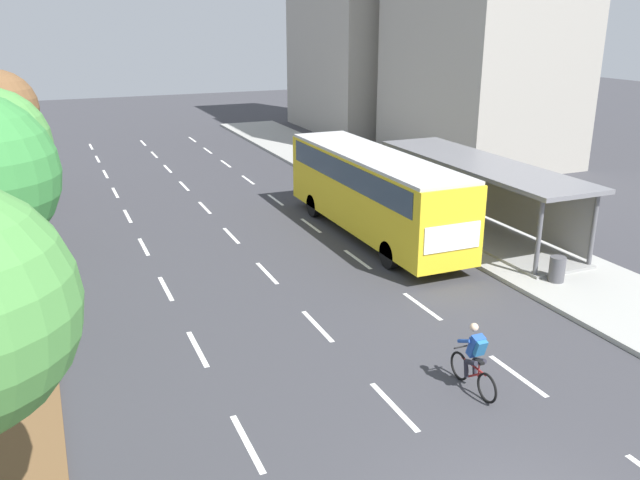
{
  "coord_description": "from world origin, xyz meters",
  "views": [
    {
      "loc": [
        -6.7,
        -6.81,
        8.47
      ],
      "look_at": [
        1.72,
        12.91,
        1.2
      ],
      "focal_mm": 37.16,
      "sensor_mm": 36.0,
      "label": 1
    }
  ],
  "objects_px": {
    "bus_shelter": "(484,189)",
    "trash_bin": "(557,269)",
    "bus": "(373,186)",
    "cyclist": "(474,361)"
  },
  "relations": [
    {
      "from": "bus",
      "to": "trash_bin",
      "type": "bearing_deg",
      "value": -65.61
    },
    {
      "from": "bus_shelter",
      "to": "bus",
      "type": "xyz_separation_m",
      "value": [
        -4.28,
        1.44,
        0.2
      ]
    },
    {
      "from": "bus",
      "to": "cyclist",
      "type": "xyz_separation_m",
      "value": [
        -3.19,
        -11.39,
        -1.28
      ]
    },
    {
      "from": "bus_shelter",
      "to": "bus",
      "type": "bearing_deg",
      "value": 161.34
    },
    {
      "from": "bus_shelter",
      "to": "trash_bin",
      "type": "bearing_deg",
      "value": -100.88
    },
    {
      "from": "trash_bin",
      "to": "bus_shelter",
      "type": "bearing_deg",
      "value": 79.12
    },
    {
      "from": "bus_shelter",
      "to": "cyclist",
      "type": "distance_m",
      "value": 12.48
    },
    {
      "from": "bus_shelter",
      "to": "trash_bin",
      "type": "xyz_separation_m",
      "value": [
        -1.08,
        -5.61,
        -1.29
      ]
    },
    {
      "from": "bus_shelter",
      "to": "bus",
      "type": "height_order",
      "value": "bus"
    },
    {
      "from": "bus_shelter",
      "to": "trash_bin",
      "type": "height_order",
      "value": "bus_shelter"
    }
  ]
}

